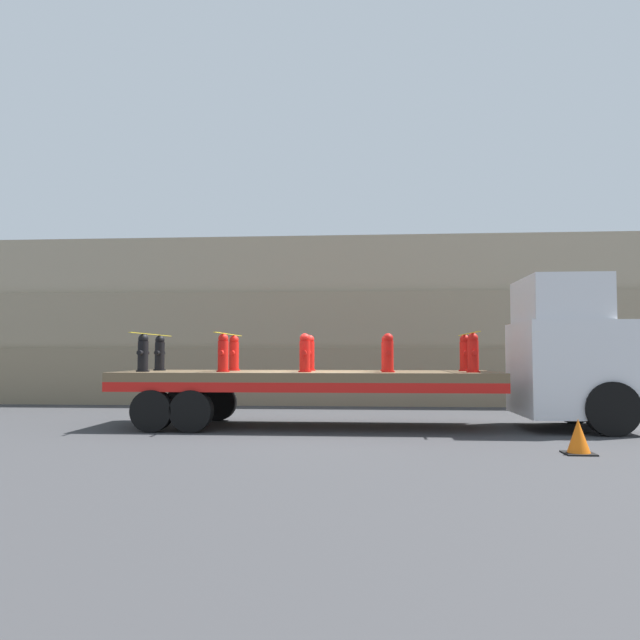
# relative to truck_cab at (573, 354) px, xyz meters

# --- Properties ---
(ground_plane) EXTENTS (120.00, 120.00, 0.00)m
(ground_plane) POSITION_rel_truck_cab_xyz_m (-5.76, 0.00, -1.61)
(ground_plane) COLOR #38383A
(rock_cliff) EXTENTS (60.00, 3.30, 5.40)m
(rock_cliff) POSITION_rel_truck_cab_xyz_m (-5.76, 7.17, 1.09)
(rock_cliff) COLOR #84755B
(rock_cliff) RESTS_ON ground_plane
(truck_cab) EXTENTS (2.24, 2.57, 3.25)m
(truck_cab) POSITION_rel_truck_cab_xyz_m (0.00, 0.00, 0.00)
(truck_cab) COLOR silver
(truck_cab) RESTS_ON ground_plane
(flatbed_trailer) EXTENTS (8.28, 2.60, 1.22)m
(flatbed_trailer) POSITION_rel_truck_cab_xyz_m (-6.23, 0.00, -0.61)
(flatbed_trailer) COLOR brown
(flatbed_trailer) RESTS_ON ground_plane
(fire_hydrant_black_near_0) EXTENTS (0.29, 0.52, 0.83)m
(fire_hydrant_black_near_0) POSITION_rel_truck_cab_xyz_m (-9.30, -0.55, 0.02)
(fire_hydrant_black_near_0) COLOR black
(fire_hydrant_black_near_0) RESTS_ON flatbed_trailer
(fire_hydrant_black_far_0) EXTENTS (0.29, 0.52, 0.83)m
(fire_hydrant_black_far_0) POSITION_rel_truck_cab_xyz_m (-9.30, 0.55, 0.02)
(fire_hydrant_black_far_0) COLOR black
(fire_hydrant_black_far_0) RESTS_ON flatbed_trailer
(fire_hydrant_red_near_1) EXTENTS (0.29, 0.52, 0.83)m
(fire_hydrant_red_near_1) POSITION_rel_truck_cab_xyz_m (-7.53, -0.55, 0.02)
(fire_hydrant_red_near_1) COLOR red
(fire_hydrant_red_near_1) RESTS_ON flatbed_trailer
(fire_hydrant_red_far_1) EXTENTS (0.29, 0.52, 0.83)m
(fire_hydrant_red_far_1) POSITION_rel_truck_cab_xyz_m (-7.53, 0.55, 0.02)
(fire_hydrant_red_far_1) COLOR red
(fire_hydrant_red_far_1) RESTS_ON flatbed_trailer
(fire_hydrant_red_near_2) EXTENTS (0.29, 0.52, 0.83)m
(fire_hydrant_red_near_2) POSITION_rel_truck_cab_xyz_m (-5.76, -0.55, 0.02)
(fire_hydrant_red_near_2) COLOR red
(fire_hydrant_red_near_2) RESTS_ON flatbed_trailer
(fire_hydrant_red_far_2) EXTENTS (0.29, 0.52, 0.83)m
(fire_hydrant_red_far_2) POSITION_rel_truck_cab_xyz_m (-5.76, 0.55, 0.02)
(fire_hydrant_red_far_2) COLOR red
(fire_hydrant_red_far_2) RESTS_ON flatbed_trailer
(fire_hydrant_red_near_3) EXTENTS (0.29, 0.52, 0.83)m
(fire_hydrant_red_near_3) POSITION_rel_truck_cab_xyz_m (-3.99, -0.55, 0.02)
(fire_hydrant_red_near_3) COLOR red
(fire_hydrant_red_near_3) RESTS_ON flatbed_trailer
(fire_hydrant_red_far_3) EXTENTS (0.29, 0.52, 0.83)m
(fire_hydrant_red_far_3) POSITION_rel_truck_cab_xyz_m (-3.99, 0.55, 0.02)
(fire_hydrant_red_far_3) COLOR red
(fire_hydrant_red_far_3) RESTS_ON flatbed_trailer
(fire_hydrant_red_near_4) EXTENTS (0.29, 0.52, 0.83)m
(fire_hydrant_red_near_4) POSITION_rel_truck_cab_xyz_m (-2.22, -0.55, 0.02)
(fire_hydrant_red_near_4) COLOR red
(fire_hydrant_red_near_4) RESTS_ON flatbed_trailer
(fire_hydrant_red_far_4) EXTENTS (0.29, 0.52, 0.83)m
(fire_hydrant_red_far_4) POSITION_rel_truck_cab_xyz_m (-2.22, 0.55, 0.02)
(fire_hydrant_red_far_4) COLOR red
(fire_hydrant_red_far_4) RESTS_ON flatbed_trailer
(cargo_strap_rear) EXTENTS (0.05, 2.70, 0.01)m
(cargo_strap_rear) POSITION_rel_truck_cab_xyz_m (-9.30, 0.00, 0.45)
(cargo_strap_rear) COLOR yellow
(cargo_strap_rear) RESTS_ON fire_hydrant_black_near_0
(cargo_strap_middle) EXTENTS (0.05, 2.70, 0.01)m
(cargo_strap_middle) POSITION_rel_truck_cab_xyz_m (-7.53, 0.00, 0.45)
(cargo_strap_middle) COLOR yellow
(cargo_strap_middle) RESTS_ON fire_hydrant_red_near_1
(cargo_strap_front) EXTENTS (0.05, 2.70, 0.01)m
(cargo_strap_front) POSITION_rel_truck_cab_xyz_m (-2.22, 0.00, 0.45)
(cargo_strap_front) COLOR yellow
(cargo_strap_front) RESTS_ON fire_hydrant_red_near_4
(traffic_cone) EXTENTS (0.47, 0.47, 0.56)m
(traffic_cone) POSITION_rel_truck_cab_xyz_m (-1.06, -3.44, -1.33)
(traffic_cone) COLOR black
(traffic_cone) RESTS_ON ground_plane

